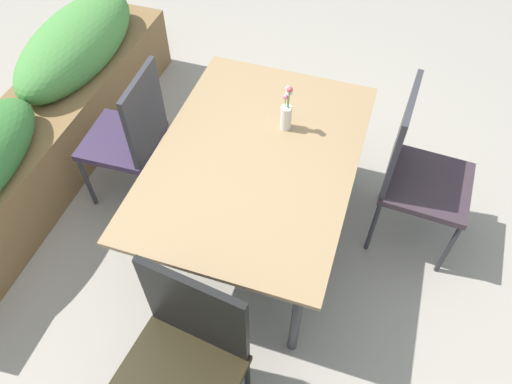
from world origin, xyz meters
TOP-DOWN VIEW (x-y plane):
  - ground_plane at (0.00, 0.00)m, footprint 12.00×12.00m
  - dining_table at (-0.06, -0.08)m, footprint 1.43×1.01m
  - chair_near_right at (0.26, -0.88)m, footprint 0.49×0.49m
  - chair_end_left at (-1.07, -0.09)m, footprint 0.55×0.55m
  - chair_far_side at (0.06, 0.73)m, footprint 0.45×0.45m
  - flower_vase at (0.18, -0.17)m, footprint 0.06×0.06m
  - planter_box at (0.07, 1.43)m, footprint 2.69×0.56m

SIDE VIEW (x-z plane):
  - ground_plane at x=0.00m, z-range 0.00..0.00m
  - planter_box at x=0.07m, z-range -0.02..0.77m
  - chair_far_side at x=0.06m, z-range 0.05..1.00m
  - chair_end_left at x=-1.07m, z-range 0.05..1.02m
  - chair_near_right at x=0.26m, z-range 0.06..1.08m
  - dining_table at x=-0.06m, z-range 0.31..1.04m
  - flower_vase at x=0.18m, z-range 0.70..0.98m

